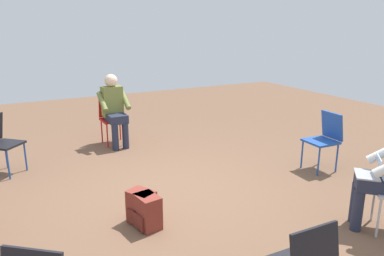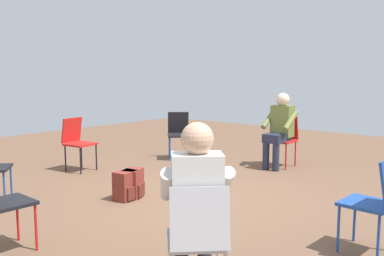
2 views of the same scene
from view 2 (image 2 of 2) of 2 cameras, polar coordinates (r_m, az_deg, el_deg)
name	(u,v)px [view 2 (image 2 of 2)]	position (r m, az deg, el deg)	size (l,w,h in m)	color
ground_plane	(196,198)	(5.46, 0.50, -9.27)	(14.00, 14.00, 0.00)	brown
chair_northwest	(179,132)	(7.85, -1.80, -0.48)	(0.58, 0.58, 0.85)	black
chair_east	(376,199)	(4.01, 23.33, -8.64)	(0.45, 0.42, 0.85)	#1E4799
chair_north	(284,137)	(7.35, 12.16, -1.17)	(0.41, 0.44, 0.85)	red
chair_west	(77,140)	(7.10, -15.06, -1.55)	(0.49, 0.46, 0.85)	red
chair_southeast	(198,235)	(2.90, 0.82, -14.13)	(0.58, 0.58, 0.85)	#B7B7BC
person_with_laptop	(196,199)	(3.00, 0.52, -9.44)	(0.64, 0.64, 1.24)	#23283D
person_in_olive	(279,126)	(7.18, 11.58, 0.24)	(0.50, 0.53, 1.24)	#23283D
backpack_near_laptop_user	(133,185)	(5.49, -7.90, -7.52)	(0.31, 0.34, 0.36)	maroon
backpack_by_empty_chair	(126,187)	(5.40, -8.82, -7.81)	(0.28, 0.31, 0.36)	maroon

